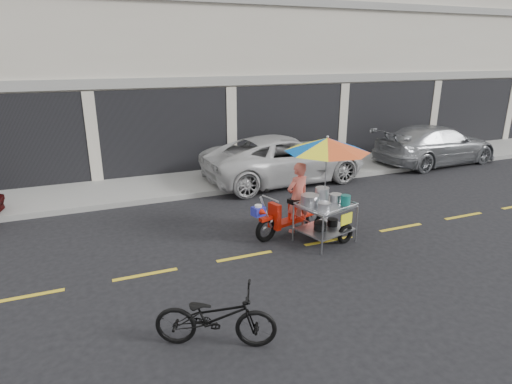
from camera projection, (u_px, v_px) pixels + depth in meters
name	position (u px, v px, depth m)	size (l,w,h in m)	color
ground	(329.00, 241.00, 9.49)	(90.00, 90.00, 0.00)	black
sidewalk	(242.00, 175.00, 14.31)	(45.00, 3.00, 0.15)	gray
shophouse_block	(260.00, 47.00, 18.51)	(36.00, 8.11, 10.40)	beige
centerline	(329.00, 241.00, 9.49)	(42.00, 0.10, 0.01)	gold
white_pickup	(285.00, 159.00, 13.75)	(2.46, 5.32, 1.48)	silver
silver_pickup	(436.00, 145.00, 15.93)	(2.02, 4.96, 1.44)	#93969A
near_bicycle	(215.00, 317.00, 5.99)	(0.60, 1.73, 0.91)	black
food_vendor_rig	(315.00, 174.00, 9.26)	(2.69, 2.22, 2.36)	black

